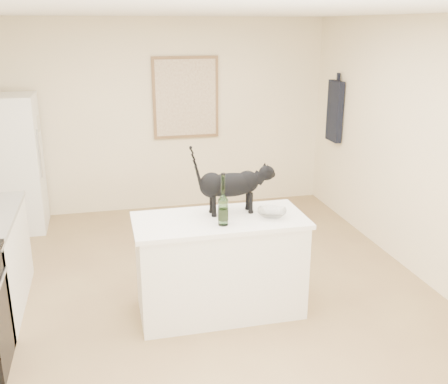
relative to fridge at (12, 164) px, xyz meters
The scene contains 15 objects.
floor 3.17m from the fridge, 50.31° to the right, with size 5.50×5.50×0.00m, color #9E8354.
ceiling 3.52m from the fridge, 50.31° to the right, with size 5.50×5.50×0.00m, color white.
wall_back 2.04m from the fridge, 11.59° to the left, with size 4.50×4.50×0.00m, color beige.
wall_front 5.48m from the fridge, 69.08° to the right, with size 4.50×4.50×0.00m, color beige.
wall_right 4.83m from the fridge, 29.23° to the right, with size 5.50×5.50×0.00m, color beige.
island_base 3.30m from the fridge, 51.20° to the right, with size 1.44×0.67×0.86m, color white.
island_top 3.27m from the fridge, 51.20° to the right, with size 1.50×0.70×0.04m, color white.
fridge is the anchor object (origin of this frame).
artwork_frame 2.39m from the fridge, ahead, with size 0.90×0.03×1.10m, color brown.
artwork_canvas 2.38m from the fridge, ahead, with size 0.82×0.00×1.02m, color beige.
hanging_garment 4.19m from the fridge, ahead, with size 0.08×0.34×0.80m, color black.
black_cat 3.28m from the fridge, 48.40° to the right, with size 0.67×0.20×0.47m, color black, non-canonical shape.
wine_bottle 3.40m from the fridge, 52.96° to the right, with size 0.08×0.08×0.40m, color #295A24.
glass_bowl 3.62m from the fridge, 46.23° to the right, with size 0.25×0.25×0.06m, color silver.
fridge_paper 0.59m from the fridge, 15.92° to the left, with size 0.01×0.15×0.19m, color beige.
Camera 1 is at (-0.84, -4.29, 2.50)m, focal length 41.57 mm.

